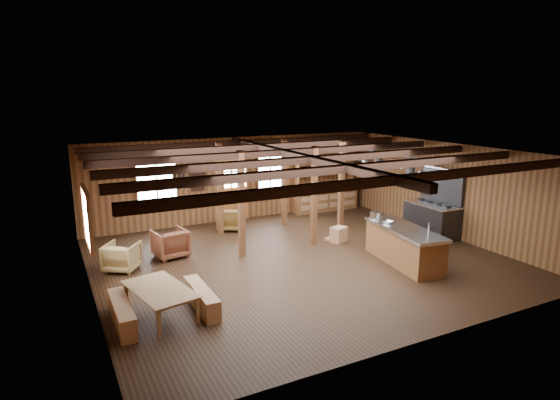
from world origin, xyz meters
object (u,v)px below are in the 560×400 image
at_px(dining_table, 162,302).
at_px(armchair_c, 122,257).
at_px(armchair_a, 170,243).
at_px(commercial_range, 434,214).
at_px(armchair_b, 230,219).
at_px(kitchen_island, 404,245).

xyz_separation_m(dining_table, armchair_c, (-0.30, 2.86, 0.05)).
relative_size(dining_table, armchair_a, 2.02).
bearing_deg(dining_table, armchair_a, -28.59).
relative_size(commercial_range, armchair_a, 2.55).
bearing_deg(armchair_b, armchair_c, 57.43).
height_order(commercial_range, armchair_c, commercial_range).
relative_size(kitchen_island, armchair_b, 3.31).
bearing_deg(armchair_c, kitchen_island, -168.92).
height_order(armchair_a, armchair_b, armchair_a).
bearing_deg(commercial_range, armchair_c, 171.79).
distance_m(commercial_range, armchair_c, 8.94).
distance_m(dining_table, armchair_c, 2.88).
relative_size(commercial_range, armchair_c, 2.76).
xyz_separation_m(commercial_range, armchair_a, (-7.56, 1.69, -0.29)).
height_order(dining_table, armchair_c, armchair_c).
bearing_deg(kitchen_island, dining_table, -170.84).
distance_m(kitchen_island, armchair_b, 5.56).
bearing_deg(armchair_c, dining_table, 130.12).
xyz_separation_m(armchair_a, armchair_c, (-1.29, -0.41, -0.03)).
distance_m(armchair_a, armchair_c, 1.35).
bearing_deg(armchair_a, armchair_c, 8.47).
xyz_separation_m(kitchen_island, armchair_b, (-2.82, 4.80, -0.12)).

